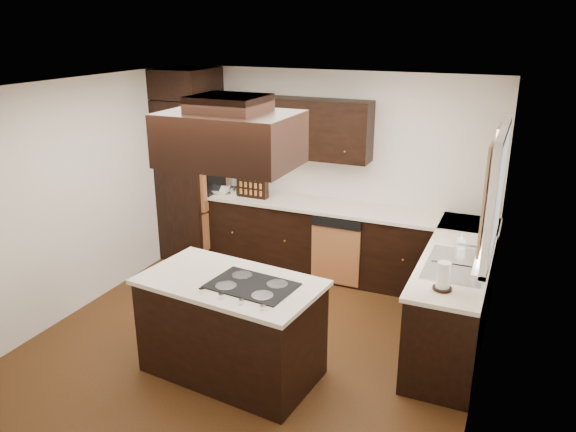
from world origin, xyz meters
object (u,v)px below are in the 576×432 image
(island, at_px, (231,329))
(spice_rack, at_px, (253,184))
(oven_column, at_px, (192,179))
(range_hood, at_px, (230,139))

(island, relative_size, spice_rack, 3.73)
(spice_rack, bearing_deg, oven_column, -178.61)
(oven_column, xyz_separation_m, spice_rack, (0.91, 0.00, 0.03))
(range_hood, relative_size, spice_rack, 2.59)
(oven_column, xyz_separation_m, range_hood, (1.88, -2.25, 1.10))
(island, bearing_deg, oven_column, 135.07)
(oven_column, bearing_deg, spice_rack, 0.10)
(island, height_order, range_hood, range_hood)
(island, xyz_separation_m, spice_rack, (-0.92, 2.26, 0.65))
(range_hood, xyz_separation_m, spice_rack, (-0.97, 2.26, -1.07))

